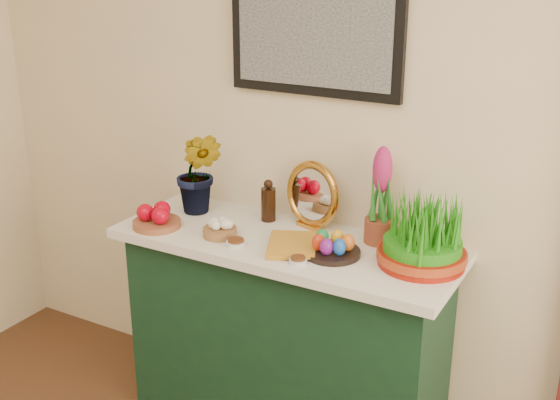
# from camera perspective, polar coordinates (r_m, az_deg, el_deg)

# --- Properties ---
(sideboard) EXTENTS (1.30, 0.45, 0.85)m
(sideboard) POSITION_cam_1_polar(r_m,az_deg,el_deg) (3.02, 0.47, -11.28)
(sideboard) COLOR #13341D
(sideboard) RESTS_ON ground
(tablecloth) EXTENTS (1.40, 0.55, 0.04)m
(tablecloth) POSITION_cam_1_polar(r_m,az_deg,el_deg) (2.82, 0.50, -3.52)
(tablecloth) COLOR silver
(tablecloth) RESTS_ON sideboard
(hyacinth_green) EXTENTS (0.29, 0.26, 0.49)m
(hyacinth_green) POSITION_cam_1_polar(r_m,az_deg,el_deg) (3.02, -6.64, 3.32)
(hyacinth_green) COLOR #2B7D27
(hyacinth_green) RESTS_ON tablecloth
(apple_bowl) EXTENTS (0.25, 0.25, 0.10)m
(apple_bowl) POSITION_cam_1_polar(r_m,az_deg,el_deg) (2.95, -10.01, -1.40)
(apple_bowl) COLOR brown
(apple_bowl) RESTS_ON tablecloth
(garlic_basket) EXTENTS (0.17, 0.17, 0.08)m
(garlic_basket) POSITION_cam_1_polar(r_m,az_deg,el_deg) (2.83, -4.92, -2.37)
(garlic_basket) COLOR #9C6A3F
(garlic_basket) RESTS_ON tablecloth
(vinegar_cruet) EXTENTS (0.06, 0.06, 0.18)m
(vinegar_cruet) POSITION_cam_1_polar(r_m,az_deg,el_deg) (2.97, -0.95, -0.21)
(vinegar_cruet) COLOR black
(vinegar_cruet) RESTS_ON tablecloth
(mirror) EXTENTS (0.29, 0.14, 0.28)m
(mirror) POSITION_cam_1_polar(r_m,az_deg,el_deg) (2.89, 2.63, 0.38)
(mirror) COLOR #C6882E
(mirror) RESTS_ON tablecloth
(book) EXTENTS (0.25, 0.29, 0.03)m
(book) POSITION_cam_1_polar(r_m,az_deg,el_deg) (2.72, -0.97, -3.55)
(book) COLOR #C78924
(book) RESTS_ON tablecloth
(spice_dish_left) EXTENTS (0.08, 0.08, 0.03)m
(spice_dish_left) POSITION_cam_1_polar(r_m,az_deg,el_deg) (2.74, -3.60, -3.49)
(spice_dish_left) COLOR silver
(spice_dish_left) RESTS_ON tablecloth
(spice_dish_right) EXTENTS (0.07, 0.07, 0.03)m
(spice_dish_right) POSITION_cam_1_polar(r_m,az_deg,el_deg) (2.59, 1.48, -4.92)
(spice_dish_right) COLOR silver
(spice_dish_right) RESTS_ON tablecloth
(egg_plate) EXTENTS (0.28, 0.28, 0.09)m
(egg_plate) POSITION_cam_1_polar(r_m,az_deg,el_deg) (2.65, 4.26, -3.85)
(egg_plate) COLOR black
(egg_plate) RESTS_ON tablecloth
(hyacinth_pink) EXTENTS (0.12, 0.12, 0.39)m
(hyacinth_pink) POSITION_cam_1_polar(r_m,az_deg,el_deg) (2.74, 8.20, -0.01)
(hyacinth_pink) COLOR brown
(hyacinth_pink) RESTS_ON tablecloth
(wheatgrass_sabzeh) EXTENTS (0.33, 0.33, 0.27)m
(wheatgrass_sabzeh) POSITION_cam_1_polar(r_m,az_deg,el_deg) (2.59, 11.55, -2.81)
(wheatgrass_sabzeh) COLOR #951609
(wheatgrass_sabzeh) RESTS_ON tablecloth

